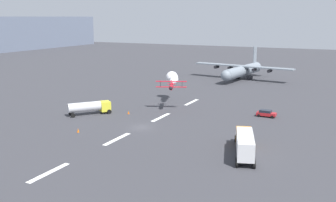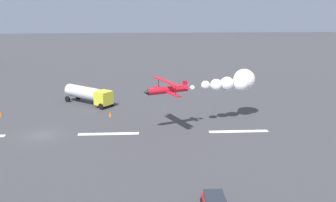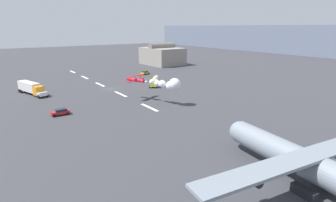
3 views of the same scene
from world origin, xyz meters
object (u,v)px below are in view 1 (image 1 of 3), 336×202
(fuel_tanker_truck, at_px, (90,107))
(traffic_cone_near, at_px, (78,130))
(cargo_transport_plane, at_px, (241,71))
(followme_car_yellow, at_px, (266,113))
(stunt_biplane_red, at_px, (173,79))
(semi_truck_orange, at_px, (245,142))
(traffic_cone_far, at_px, (128,112))

(fuel_tanker_truck, height_order, traffic_cone_near, fuel_tanker_truck)
(traffic_cone_near, bearing_deg, cargo_transport_plane, -7.65)
(followme_car_yellow, bearing_deg, fuel_tanker_truck, 112.87)
(stunt_biplane_red, bearing_deg, fuel_tanker_truck, 155.39)
(semi_truck_orange, height_order, followme_car_yellow, semi_truck_orange)
(fuel_tanker_truck, bearing_deg, semi_truck_orange, -106.01)
(followme_car_yellow, height_order, traffic_cone_near, followme_car_yellow)
(stunt_biplane_red, xyz_separation_m, traffic_cone_near, (-34.47, 3.54, -5.22))
(stunt_biplane_red, xyz_separation_m, traffic_cone_far, (-17.83, 2.58, -5.22))
(stunt_biplane_red, relative_size, fuel_tanker_truck, 1.88)
(semi_truck_orange, distance_m, traffic_cone_near, 31.80)
(traffic_cone_near, relative_size, traffic_cone_far, 1.00)
(traffic_cone_near, bearing_deg, semi_truck_orange, -87.28)
(stunt_biplane_red, xyz_separation_m, followme_car_yellow, (-6.81, -25.93, -4.79))
(cargo_transport_plane, relative_size, followme_car_yellow, 8.64)
(cargo_transport_plane, distance_m, traffic_cone_near, 76.92)
(fuel_tanker_truck, xyz_separation_m, followme_car_yellow, (15.18, -36.01, -0.94))
(cargo_transport_plane, bearing_deg, traffic_cone_near, 172.35)
(stunt_biplane_red, distance_m, followme_car_yellow, 27.23)
(cargo_transport_plane, relative_size, semi_truck_orange, 2.62)
(stunt_biplane_red, height_order, traffic_cone_near, stunt_biplane_red)
(traffic_cone_near, height_order, traffic_cone_far, same)
(semi_truck_orange, xyz_separation_m, traffic_cone_near, (-1.51, 31.72, -1.74))
(stunt_biplane_red, distance_m, fuel_tanker_truck, 24.49)
(traffic_cone_far, bearing_deg, cargo_transport_plane, -8.85)
(followme_car_yellow, xyz_separation_m, traffic_cone_far, (-11.02, 28.51, -0.44))
(cargo_transport_plane, height_order, traffic_cone_near, cargo_transport_plane)
(semi_truck_orange, relative_size, traffic_cone_far, 18.25)
(traffic_cone_far, bearing_deg, semi_truck_orange, -116.20)
(cargo_transport_plane, height_order, fuel_tanker_truck, cargo_transport_plane)
(stunt_biplane_red, bearing_deg, traffic_cone_far, 171.76)
(followme_car_yellow, relative_size, traffic_cone_far, 5.54)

